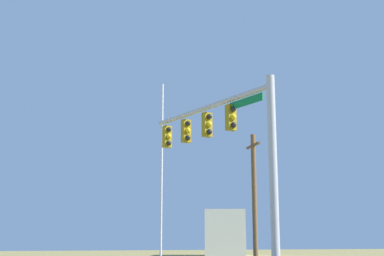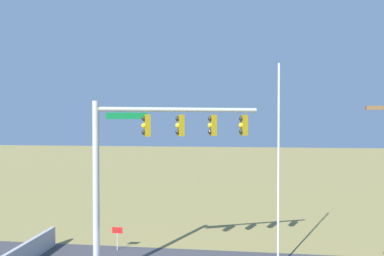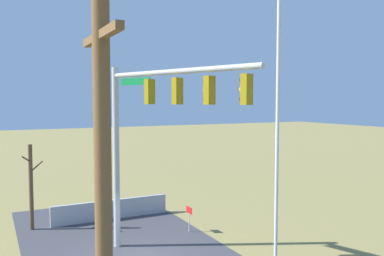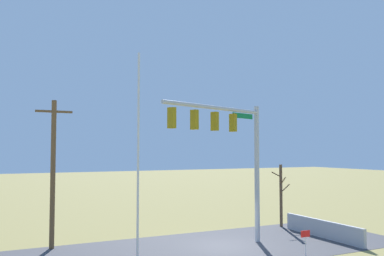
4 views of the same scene
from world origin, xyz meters
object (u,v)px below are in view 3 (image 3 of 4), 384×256
Objects in this scene: flagpole at (277,157)px; bare_tree at (31,186)px; signal_mast at (151,120)px; utility_pole at (104,247)px; open_sign at (189,213)px.

bare_tree is (11.95, 5.33, -2.59)m from flagpole.
signal_mast is 0.81× the size of flagpole.
utility_pole is 13.39m from open_sign.
flagpole is (-5.73, -1.48, -0.82)m from signal_mast.
bare_tree is 7.79m from open_sign.
signal_mast is 0.98× the size of utility_pole.
flagpole reaches higher than bare_tree.
flagpole is 9.11m from open_sign.
open_sign is (-3.80, -6.68, -1.25)m from bare_tree.
utility_pole reaches higher than open_sign.
utility_pole reaches higher than bare_tree.
bare_tree reaches higher than open_sign.
signal_mast is 1.83× the size of bare_tree.
flagpole reaches higher than open_sign.
signal_mast reaches higher than open_sign.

